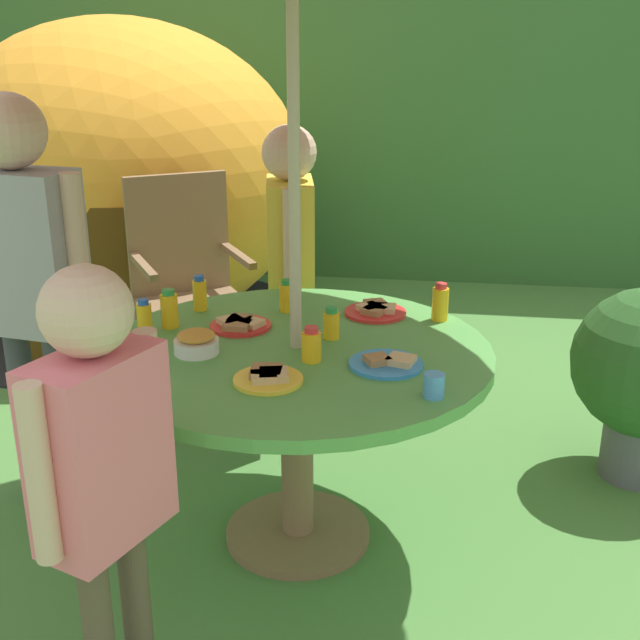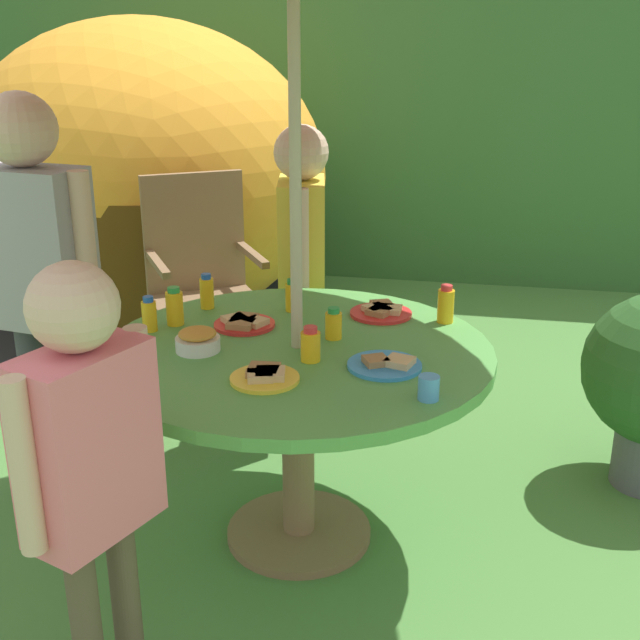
{
  "view_description": "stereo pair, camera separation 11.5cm",
  "coord_description": "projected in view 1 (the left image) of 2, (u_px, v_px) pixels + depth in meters",
  "views": [
    {
      "loc": [
        0.41,
        -2.28,
        1.61
      ],
      "look_at": [
        0.08,
        -0.05,
        0.81
      ],
      "focal_mm": 44.78,
      "sensor_mm": 36.0,
      "label": 1
    },
    {
      "loc": [
        0.52,
        -2.26,
        1.61
      ],
      "look_at": [
        0.08,
        -0.05,
        0.81
      ],
      "focal_mm": 44.78,
      "sensor_mm": 36.0,
      "label": 2
    }
  ],
  "objects": [
    {
      "name": "child_in_pink_shirt",
      "position": [
        100.0,
        449.0,
        1.76
      ],
      "size": [
        0.26,
        0.38,
        1.17
      ],
      "rotation": [
        0.0,
        0.0,
        1.21
      ],
      "color": "brown",
      "rests_on": "ground_plane"
    },
    {
      "name": "plate_center_front",
      "position": [
        387.0,
        363.0,
        2.34
      ],
      "size": [
        0.22,
        0.22,
        0.03
      ],
      "color": "#338CD8",
      "rests_on": "garden_table"
    },
    {
      "name": "child_in_grey_shirt",
      "position": [
        24.0,
        252.0,
        2.68
      ],
      "size": [
        0.48,
        0.26,
        1.45
      ],
      "rotation": [
        0.0,
        0.0,
        -0.15
      ],
      "color": "#3F3F47",
      "rests_on": "ground_plane"
    },
    {
      "name": "child_in_yellow_shirt",
      "position": [
        290.0,
        241.0,
        3.25
      ],
      "size": [
        0.25,
        0.43,
        1.29
      ],
      "rotation": [
        0.0,
        0.0,
        -1.37
      ],
      "color": "brown",
      "rests_on": "ground_plane"
    },
    {
      "name": "plate_near_left",
      "position": [
        376.0,
        310.0,
        2.78
      ],
      "size": [
        0.22,
        0.22,
        0.03
      ],
      "color": "red",
      "rests_on": "garden_table"
    },
    {
      "name": "ground_plane",
      "position": [
        298.0,
        538.0,
        2.73
      ],
      "size": [
        10.0,
        10.0,
        0.02
      ],
      "primitive_type": "cube",
      "color": "#477A38"
    },
    {
      "name": "garden_table",
      "position": [
        296.0,
        382.0,
        2.53
      ],
      "size": [
        1.23,
        1.23,
        0.69
      ],
      "color": "brown",
      "rests_on": "ground_plane"
    },
    {
      "name": "juice_bottle_back_edge",
      "position": [
        200.0,
        294.0,
        2.81
      ],
      "size": [
        0.05,
        0.05,
        0.13
      ],
      "color": "yellow",
      "rests_on": "garden_table"
    },
    {
      "name": "dome_tent",
      "position": [
        122.0,
        179.0,
        4.49
      ],
      "size": [
        2.35,
        2.35,
        1.72
      ],
      "rotation": [
        0.0,
        0.0,
        0.11
      ],
      "color": "orange",
      "rests_on": "ground_plane"
    },
    {
      "name": "plate_mid_left",
      "position": [
        268.0,
        377.0,
        2.24
      ],
      "size": [
        0.2,
        0.2,
        0.03
      ],
      "color": "yellow",
      "rests_on": "garden_table"
    },
    {
      "name": "juice_bottle_center_back",
      "position": [
        286.0,
        297.0,
        2.8
      ],
      "size": [
        0.05,
        0.05,
        0.12
      ],
      "color": "yellow",
      "rests_on": "garden_table"
    },
    {
      "name": "plate_front_edge",
      "position": [
        240.0,
        324.0,
        2.65
      ],
      "size": [
        0.2,
        0.2,
        0.03
      ],
      "color": "red",
      "rests_on": "garden_table"
    },
    {
      "name": "wooden_chair",
      "position": [
        187.0,
        277.0,
        3.64
      ],
      "size": [
        0.63,
        0.62,
        1.03
      ],
      "rotation": [
        0.0,
        0.0,
        0.57
      ],
      "color": "brown",
      "rests_on": "ground_plane"
    },
    {
      "name": "juice_bottle_far_left",
      "position": [
        331.0,
        324.0,
        2.55
      ],
      "size": [
        0.05,
        0.05,
        0.1
      ],
      "color": "yellow",
      "rests_on": "garden_table"
    },
    {
      "name": "juice_bottle_near_right",
      "position": [
        311.0,
        345.0,
        2.37
      ],
      "size": [
        0.06,
        0.06,
        0.11
      ],
      "color": "yellow",
      "rests_on": "garden_table"
    },
    {
      "name": "juice_bottle_spot_a",
      "position": [
        440.0,
        303.0,
        2.71
      ],
      "size": [
        0.06,
        0.06,
        0.13
      ],
      "color": "yellow",
      "rests_on": "garden_table"
    },
    {
      "name": "juice_bottle_far_right",
      "position": [
        144.0,
        318.0,
        2.58
      ],
      "size": [
        0.05,
        0.05,
        0.12
      ],
      "color": "yellow",
      "rests_on": "garden_table"
    },
    {
      "name": "snack_bowl",
      "position": [
        196.0,
        342.0,
        2.43
      ],
      "size": [
        0.14,
        0.14,
        0.07
      ],
      "color": "white",
      "rests_on": "garden_table"
    },
    {
      "name": "hedge_backdrop",
      "position": [
        379.0,
        134.0,
        5.61
      ],
      "size": [
        9.0,
        0.7,
        1.92
      ],
      "primitive_type": "cube",
      "color": "#33602D",
      "rests_on": "ground_plane"
    },
    {
      "name": "cup_near",
      "position": [
        434.0,
        385.0,
        2.14
      ],
      "size": [
        0.06,
        0.06,
        0.07
      ],
      "primitive_type": "cylinder",
      "color": "#4C99D8",
      "rests_on": "garden_table"
    },
    {
      "name": "juice_bottle_mid_right",
      "position": [
        169.0,
        310.0,
        2.64
      ],
      "size": [
        0.06,
        0.06,
        0.13
      ],
      "color": "yellow",
      "rests_on": "garden_table"
    }
  ]
}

